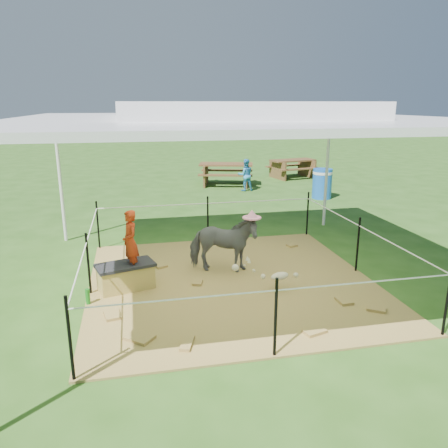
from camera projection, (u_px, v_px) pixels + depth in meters
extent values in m
plane|color=#2D5919|center=(231.00, 283.00, 7.25)|extent=(90.00, 90.00, 0.00)
cube|color=brown|center=(231.00, 282.00, 7.25)|extent=(4.60, 4.60, 0.03)
cylinder|color=silver|center=(60.00, 181.00, 9.13)|extent=(0.07, 0.07, 2.60)
cylinder|color=silver|center=(327.00, 172.00, 10.33)|extent=(0.07, 0.07, 2.60)
cube|color=white|center=(232.00, 120.00, 6.55)|extent=(6.30, 6.30, 0.08)
cube|color=white|center=(232.00, 109.00, 6.51)|extent=(3.30, 3.30, 0.22)
cylinder|color=black|center=(98.00, 225.00, 8.79)|extent=(0.04, 0.04, 1.00)
cylinder|color=black|center=(208.00, 220.00, 9.24)|extent=(0.04, 0.04, 1.00)
cylinder|color=black|center=(308.00, 214.00, 9.69)|extent=(0.04, 0.04, 1.00)
cylinder|color=black|center=(88.00, 264.00, 6.67)|extent=(0.04, 0.04, 1.00)
cylinder|color=black|center=(358.00, 245.00, 7.57)|extent=(0.04, 0.04, 1.00)
cylinder|color=black|center=(70.00, 340.00, 4.55)|extent=(0.04, 0.04, 1.00)
cylinder|color=black|center=(276.00, 318.00, 5.00)|extent=(0.04, 0.04, 1.00)
cylinder|color=black|center=(447.00, 301.00, 5.45)|extent=(0.04, 0.04, 1.00)
cylinder|color=white|center=(208.00, 203.00, 9.15)|extent=(4.50, 0.02, 0.02)
cylinder|color=white|center=(277.00, 290.00, 4.91)|extent=(4.50, 0.02, 0.02)
cylinder|color=white|center=(359.00, 226.00, 7.48)|extent=(0.02, 4.50, 0.02)
cylinder|color=white|center=(86.00, 243.00, 6.58)|extent=(0.02, 4.50, 0.02)
cube|color=#B79842|center=(126.00, 278.00, 6.91)|extent=(0.92, 0.64, 0.37)
cube|color=black|center=(125.00, 265.00, 6.85)|extent=(0.99, 0.70, 0.05)
imported|color=#B22D11|center=(130.00, 236.00, 6.74)|extent=(0.33, 0.42, 1.00)
cylinder|color=#197119|center=(88.00, 297.00, 6.39)|extent=(0.08, 0.08, 0.23)
imported|color=#505055|center=(223.00, 244.00, 7.52)|extent=(1.30, 0.86, 1.01)
cylinder|color=pink|center=(223.00, 212.00, 7.36)|extent=(0.31, 0.31, 0.15)
cylinder|color=blue|center=(322.00, 184.00, 13.55)|extent=(0.61, 0.61, 0.92)
cube|color=#50361B|center=(226.00, 174.00, 15.75)|extent=(2.19, 1.82, 0.79)
cube|color=brown|center=(292.00, 169.00, 17.31)|extent=(1.97, 1.59, 0.73)
imported|color=#378FCE|center=(245.00, 175.00, 14.70)|extent=(0.53, 0.42, 1.08)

